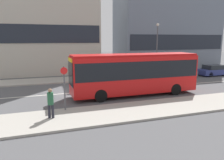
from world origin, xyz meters
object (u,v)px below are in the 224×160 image
city_bus (135,72)px  pedestrian_near_stop (51,101)px  bus_stop_sign (64,85)px  parked_car_0 (178,73)px  parked_car_1 (214,70)px  street_lamp (157,44)px

city_bus → pedestrian_near_stop: (-6.93, -3.74, -0.84)m
city_bus → bus_stop_sign: city_bus is taller
parked_car_0 → bus_stop_sign: (-14.46, -8.46, 1.15)m
pedestrian_near_stop → bus_stop_sign: size_ratio=0.62×
bus_stop_sign → pedestrian_near_stop: bearing=-127.8°
bus_stop_sign → parked_car_0: bearing=30.3°
city_bus → pedestrian_near_stop: bearing=-154.5°
city_bus → bus_stop_sign: 6.50m
parked_car_0 → parked_car_1: (5.45, -0.03, 0.03)m
parked_car_0 → bus_stop_sign: size_ratio=1.53×
parked_car_1 → street_lamp: size_ratio=0.68×
city_bus → bus_stop_sign: bearing=-160.0°
city_bus → street_lamp: bearing=46.7°
parked_car_1 → street_lamp: (-7.65, 1.45, 3.39)m
parked_car_1 → bus_stop_sign: (-19.92, -8.43, 1.12)m
parked_car_0 → bus_stop_sign: bus_stop_sign is taller
parked_car_0 → city_bus: bearing=-144.9°
parked_car_0 → parked_car_1: size_ratio=1.00×
parked_car_0 → pedestrian_near_stop: pedestrian_near_stop is taller
parked_car_1 → city_bus: bearing=-157.0°
city_bus → parked_car_1: 15.19m
parked_car_0 → street_lamp: (-2.19, 1.42, 3.43)m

